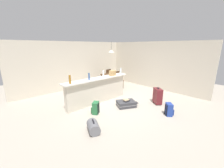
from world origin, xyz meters
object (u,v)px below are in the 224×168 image
at_px(bottle_white, 103,73).
at_px(backpack_green, 95,108).
at_px(backpack_blue, 169,110).
at_px(book_stack, 126,100).
at_px(duffel_bag_grey, 93,127).
at_px(suitcase_upright_maroon, 158,96).
at_px(pendant_lamp, 111,51).
at_px(bottle_clear, 121,71).
at_px(bottle_blue, 89,76).
at_px(dining_chair_near_partition, 118,79).
at_px(dining_table, 112,75).
at_px(bottle_amber, 70,79).
at_px(grocery_bag, 112,73).
at_px(suitcase_flat_charcoal, 126,104).
at_px(dining_chair_far_side, 107,76).

height_order(bottle_white, backpack_green, bottle_white).
bearing_deg(backpack_blue, book_stack, 108.93).
bearing_deg(duffel_bag_grey, suitcase_upright_maroon, -3.04).
relative_size(bottle_white, pendant_lamp, 0.40).
relative_size(bottle_white, book_stack, 1.00).
xyz_separation_m(bottle_clear, backpack_blue, (-0.23, -2.48, -0.98)).
xyz_separation_m(bottle_blue, dining_chair_near_partition, (2.50, 0.93, -0.65)).
bearing_deg(duffel_bag_grey, dining_table, 40.32).
height_order(bottle_amber, backpack_blue, bottle_amber).
bearing_deg(grocery_bag, suitcase_upright_maroon, -61.21).
bearing_deg(dining_table, bottle_clear, -119.73).
bearing_deg(suitcase_upright_maroon, grocery_bag, 118.79).
height_order(backpack_green, duffel_bag_grey, backpack_green).
relative_size(backpack_blue, book_stack, 1.68).
distance_m(bottle_amber, duffel_bag_grey, 1.82).
distance_m(bottle_clear, backpack_blue, 2.68).
height_order(bottle_white, suitcase_upright_maroon, bottle_white).
xyz_separation_m(dining_chair_near_partition, suitcase_flat_charcoal, (-1.54, -1.95, -0.41)).
height_order(grocery_bag, dining_chair_near_partition, grocery_bag).
relative_size(bottle_amber, grocery_bag, 1.15).
bearing_deg(grocery_bag, bottle_clear, 1.36).
xyz_separation_m(bottle_amber, duffel_bag_grey, (-0.16, -1.49, -1.04)).
relative_size(dining_table, suitcase_flat_charcoal, 1.24).
bearing_deg(dining_table, bottle_blue, -150.59).
height_order(bottle_blue, dining_table, bottle_blue).
distance_m(suitcase_flat_charcoal, backpack_blue, 1.55).
xyz_separation_m(dining_table, duffel_bag_grey, (-3.48, -2.96, -0.50)).
xyz_separation_m(dining_chair_near_partition, backpack_green, (-2.76, -1.61, -0.31)).
bearing_deg(grocery_bag, book_stack, -101.76).
relative_size(bottle_white, duffel_bag_grey, 0.44).
bearing_deg(suitcase_upright_maroon, bottle_amber, 150.32).
xyz_separation_m(grocery_bag, backpack_blue, (0.29, -2.47, -0.95)).
xyz_separation_m(grocery_bag, book_stack, (-0.21, -1.01, -0.90)).
xyz_separation_m(bottle_blue, bottle_clear, (1.71, -0.01, 0.01)).
bearing_deg(bottle_clear, dining_chair_near_partition, 49.57).
height_order(bottle_clear, duffel_bag_grey, bottle_clear).
bearing_deg(book_stack, bottle_clear, 54.19).
bearing_deg(dining_table, dining_chair_far_side, 82.72).
height_order(bottle_blue, backpack_green, bottle_blue).
xyz_separation_m(bottle_white, duffel_bag_grey, (-1.75, -1.66, -1.01)).
bearing_deg(pendant_lamp, dining_chair_near_partition, -85.94).
relative_size(bottle_amber, bottle_clear, 1.09).
bearing_deg(backpack_blue, grocery_bag, 96.74).
distance_m(bottle_amber, suitcase_flat_charcoal, 2.29).
bearing_deg(suitcase_upright_maroon, bottle_blue, 141.08).
relative_size(bottle_amber, backpack_blue, 0.71).
bearing_deg(dining_chair_near_partition, backpack_green, -149.69).
distance_m(bottle_amber, bottle_white, 1.60).
bearing_deg(pendant_lamp, bottle_amber, -155.78).
height_order(pendant_lamp, backpack_green, pendant_lamp).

